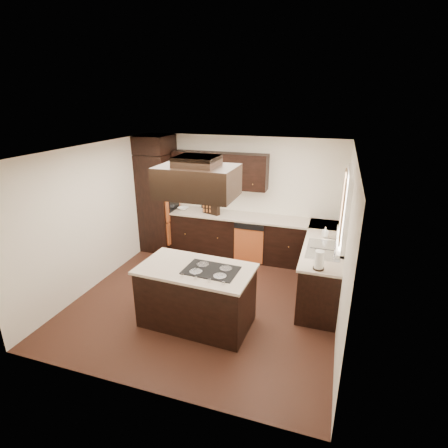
{
  "coord_description": "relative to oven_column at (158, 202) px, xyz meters",
  "views": [
    {
      "loc": [
        1.87,
        -4.82,
        3.23
      ],
      "look_at": [
        0.1,
        0.6,
        1.15
      ],
      "focal_mm": 28.0,
      "sensor_mm": 36.0,
      "label": 1
    }
  ],
  "objects": [
    {
      "name": "wall_right",
      "position": [
        3.88,
        -1.71,
        0.19
      ],
      "size": [
        0.02,
        4.2,
        2.5
      ],
      "primitive_type": "cube",
      "color": "white",
      "rests_on": "ground"
    },
    {
      "name": "window_pane",
      "position": [
        3.87,
        -1.16,
        0.59
      ],
      "size": [
        0.0,
        1.2,
        1.0
      ],
      "primitive_type": "cube",
      "color": "white",
      "rests_on": "wall_right"
    },
    {
      "name": "curtain_left",
      "position": [
        3.79,
        -1.57,
        0.64
      ],
      "size": [
        0.02,
        0.34,
        0.9
      ],
      "primitive_type": "cube",
      "color": "beige",
      "rests_on": "wall_right"
    },
    {
      "name": "curtain_right",
      "position": [
        3.79,
        -0.74,
        0.64
      ],
      "size": [
        0.02,
        0.34,
        0.9
      ],
      "primitive_type": "cube",
      "color": "beige",
      "rests_on": "wall_right"
    },
    {
      "name": "blender_base",
      "position": [
        1.03,
        0.1,
        -0.09
      ],
      "size": [
        0.15,
        0.15,
        0.1
      ],
      "primitive_type": "cylinder",
      "color": "silver",
      "rests_on": "countertop_back"
    },
    {
      "name": "spice_rack",
      "position": [
        1.22,
        0.01,
        0.03
      ],
      "size": [
        0.42,
        0.23,
        0.34
      ],
      "primitive_type": "cube",
      "rotation": [
        0.0,
        0.0,
        -0.34
      ],
      "color": "black",
      "rests_on": "countertop_back"
    },
    {
      "name": "island",
      "position": [
        1.86,
        -2.38,
        -0.62
      ],
      "size": [
        1.63,
        0.95,
        0.88
      ],
      "primitive_type": "cube",
      "rotation": [
        0.0,
        0.0,
        -0.05
      ],
      "color": "black",
      "rests_on": "floor"
    },
    {
      "name": "floor",
      "position": [
        1.78,
        -1.71,
        -1.07
      ],
      "size": [
        4.2,
        4.2,
        0.02
      ],
      "primitive_type": "cube",
      "color": "#542D1F",
      "rests_on": "ground"
    },
    {
      "name": "countertop_right",
      "position": [
        3.56,
        -0.8,
        -0.16
      ],
      "size": [
        0.63,
        2.4,
        0.04
      ],
      "primitive_type": "cube",
      "color": "beige",
      "rests_on": "base_cabinets_right"
    },
    {
      "name": "base_cabinets_back",
      "position": [
        1.81,
        0.09,
        -0.62
      ],
      "size": [
        2.93,
        0.6,
        0.88
      ],
      "primitive_type": "cube",
      "color": "black",
      "rests_on": "floor"
    },
    {
      "name": "wall_left",
      "position": [
        -0.33,
        -1.71,
        0.19
      ],
      "size": [
        0.02,
        4.2,
        2.5
      ],
      "primitive_type": "cube",
      "color": "white",
      "rests_on": "ground"
    },
    {
      "name": "soap_bottle",
      "position": [
        3.56,
        -0.58,
        -0.05
      ],
      "size": [
        0.11,
        0.11,
        0.19
      ],
      "primitive_type": "imported",
      "rotation": [
        0.0,
        0.0,
        0.4
      ],
      "color": "white",
      "rests_on": "countertop_right"
    },
    {
      "name": "upper_cabinets",
      "position": [
        1.34,
        0.23,
        0.75
      ],
      "size": [
        2.0,
        0.34,
        0.72
      ],
      "primitive_type": "cube",
      "color": "black",
      "rests_on": "wall_back"
    },
    {
      "name": "dishwasher_front",
      "position": [
        2.1,
        -0.2,
        -0.66
      ],
      "size": [
        0.6,
        0.05,
        0.72
      ],
      "primitive_type": "cube",
      "color": "#D1622D",
      "rests_on": "floor"
    },
    {
      "name": "island_top",
      "position": [
        1.86,
        -2.38,
        -0.16
      ],
      "size": [
        1.69,
        1.01,
        0.04
      ],
      "primitive_type": "cube",
      "rotation": [
        0.0,
        0.0,
        -0.05
      ],
      "color": "beige",
      "rests_on": "island"
    },
    {
      "name": "range_hood",
      "position": [
        1.88,
        -2.25,
        1.1
      ],
      "size": [
        1.05,
        0.72,
        0.42
      ],
      "primitive_type": "cube",
      "color": "black",
      "rests_on": "ceiling"
    },
    {
      "name": "cooktop",
      "position": [
        2.1,
        -2.39,
        -0.13
      ],
      "size": [
        0.78,
        0.54,
        0.01
      ],
      "primitive_type": "cube",
      "rotation": [
        0.0,
        0.0,
        -0.05
      ],
      "color": "black",
      "rests_on": "island_top"
    },
    {
      "name": "wall_oven_face",
      "position": [
        0.35,
        0.0,
        0.06
      ],
      "size": [
        0.05,
        0.62,
        0.78
      ],
      "primitive_type": "cube",
      "color": "#D1622D",
      "rests_on": "oven_column"
    },
    {
      "name": "ceiling",
      "position": [
        1.78,
        -1.71,
        1.45
      ],
      "size": [
        4.2,
        4.2,
        0.02
      ],
      "primitive_type": "cube",
      "color": "white",
      "rests_on": "ground"
    },
    {
      "name": "blender_pitcher",
      "position": [
        1.03,
        0.1,
        0.09
      ],
      "size": [
        0.13,
        0.13,
        0.26
      ],
      "primitive_type": "cone",
      "color": "silver",
      "rests_on": "blender_base"
    },
    {
      "name": "wall_back",
      "position": [
        1.78,
        0.4,
        0.19
      ],
      "size": [
        4.2,
        0.02,
        2.5
      ],
      "primitive_type": "cube",
      "color": "white",
      "rests_on": "ground"
    },
    {
      "name": "countertop_back",
      "position": [
        1.81,
        0.08,
        -0.16
      ],
      "size": [
        2.93,
        0.63,
        0.04
      ],
      "primitive_type": "cube",
      "color": "beige",
      "rests_on": "base_cabinets_back"
    },
    {
      "name": "window_frame",
      "position": [
        3.85,
        -1.16,
        0.59
      ],
      "size": [
        0.06,
        1.32,
        1.12
      ],
      "primitive_type": "cube",
      "color": "white",
      "rests_on": "wall_right"
    },
    {
      "name": "hood_duct",
      "position": [
        1.88,
        -2.25,
        1.38
      ],
      "size": [
        0.55,
        0.5,
        0.13
      ],
      "primitive_type": "cube",
      "color": "black",
      "rests_on": "ceiling"
    },
    {
      "name": "wall_front",
      "position": [
        1.78,
        -3.81,
        0.19
      ],
      "size": [
        4.2,
        0.02,
        2.5
      ],
      "primitive_type": "cube",
      "color": "white",
      "rests_on": "ground"
    },
    {
      "name": "paper_towel",
      "position": [
        3.54,
        -1.88,
        0.0
      ],
      "size": [
        0.17,
        0.17,
        0.28
      ],
      "primitive_type": "cylinder",
      "rotation": [
        0.0,
        0.0,
        0.43
      ],
      "color": "white",
      "rests_on": "countertop_right"
    },
    {
      "name": "base_cabinets_right",
      "position": [
        3.58,
        -0.8,
        -0.62
      ],
      "size": [
        0.6,
        2.4,
        0.88
      ],
      "primitive_type": "cube",
      "color": "black",
      "rests_on": "floor"
    },
    {
      "name": "sink_rim",
      "position": [
        3.58,
        -1.16,
        -0.14
      ],
      "size": [
        0.52,
        0.84,
        0.01
      ],
      "primitive_type": "cube",
      "color": "silver",
      "rests_on": "countertop_right"
    },
    {
      "name": "oven_column",
      "position": [
        0.0,
        0.0,
        0.0
      ],
      "size": [
        0.65,
        0.75,
        2.12
      ],
      "primitive_type": "cube",
      "color": "black",
      "rests_on": "floor"
    },
    {
      "name": "mixing_bowl",
      "position": [
        0.55,
        0.09,
        -0.11
      ],
      "size": [
        0.28,
        0.28,
        0.05
      ],
      "primitive_type": "imported",
      "rotation": [
        0.0,
        0.0,
        -0.3
      ],
      "color": "white",
      "rests_on": "countertop_back"
    }
  ]
}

